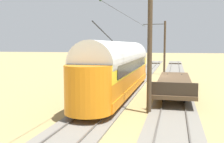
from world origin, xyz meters
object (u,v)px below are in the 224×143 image
flatcar_adjacent (174,82)px  catenary_pole_foreground (164,47)px  catenary_pole_mid_near (148,49)px  vintage_streetcar (119,67)px

flatcar_adjacent → catenary_pole_foreground: bearing=-83.7°
flatcar_adjacent → catenary_pole_mid_near: bearing=78.7°
catenary_pole_foreground → flatcar_adjacent: bearing=96.3°
vintage_streetcar → flatcar_adjacent: vintage_streetcar is taller
catenary_pole_foreground → catenary_pole_mid_near: bearing=90.0°
flatcar_adjacent → vintage_streetcar: bearing=25.3°
flatcar_adjacent → catenary_pole_mid_near: 8.24m
vintage_streetcar → catenary_pole_mid_near: size_ratio=2.52×
catenary_pole_mid_near → vintage_streetcar: bearing=-62.5°
catenary_pole_foreground → vintage_streetcar: bearing=79.7°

